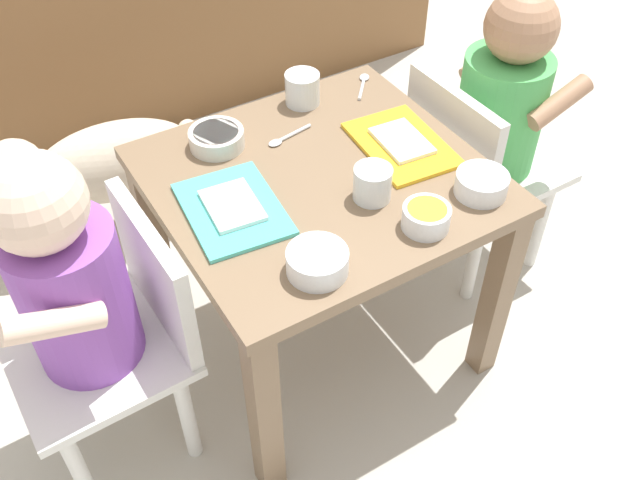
# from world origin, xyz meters

# --- Properties ---
(ground_plane) EXTENTS (7.00, 7.00, 0.00)m
(ground_plane) POSITION_xyz_m (0.00, 0.00, 0.00)
(ground_plane) COLOR #B2ADA3
(dining_table) EXTENTS (0.57, 0.54, 0.46)m
(dining_table) POSITION_xyz_m (0.00, 0.00, 0.37)
(dining_table) COLOR #7A6047
(dining_table) RESTS_ON ground
(seated_child_left) EXTENTS (0.29, 0.29, 0.69)m
(seated_child_left) POSITION_xyz_m (-0.44, -0.02, 0.43)
(seated_child_left) COLOR silver
(seated_child_left) RESTS_ON ground
(seated_child_right) EXTENTS (0.28, 0.28, 0.67)m
(seated_child_right) POSITION_xyz_m (0.44, 0.03, 0.42)
(seated_child_right) COLOR silver
(seated_child_right) RESTS_ON ground
(dog) EXTENTS (0.49, 0.22, 0.33)m
(dog) POSITION_xyz_m (-0.26, 0.55, 0.22)
(dog) COLOR beige
(dog) RESTS_ON ground
(food_tray_left) EXTENTS (0.17, 0.22, 0.02)m
(food_tray_left) POSITION_xyz_m (-0.17, -0.01, 0.46)
(food_tray_left) COLOR #4CC6BC
(food_tray_left) RESTS_ON dining_table
(food_tray_right) EXTENTS (0.16, 0.22, 0.02)m
(food_tray_right) POSITION_xyz_m (0.17, -0.01, 0.46)
(food_tray_right) COLOR gold
(food_tray_right) RESTS_ON dining_table
(water_cup_left) EXTENTS (0.07, 0.07, 0.06)m
(water_cup_left) POSITION_xyz_m (0.09, 0.21, 0.48)
(water_cup_left) COLOR white
(water_cup_left) RESTS_ON dining_table
(water_cup_right) EXTENTS (0.07, 0.07, 0.06)m
(water_cup_right) POSITION_xyz_m (0.04, -0.10, 0.48)
(water_cup_right) COLOR white
(water_cup_right) RESTS_ON dining_table
(cereal_bowl_right_side) EXTENTS (0.09, 0.09, 0.04)m
(cereal_bowl_right_side) POSITION_xyz_m (0.21, -0.18, 0.48)
(cereal_bowl_right_side) COLOR white
(cereal_bowl_right_side) RESTS_ON dining_table
(veggie_bowl_near) EXTENTS (0.10, 0.10, 0.03)m
(veggie_bowl_near) POSITION_xyz_m (-0.12, 0.17, 0.47)
(veggie_bowl_near) COLOR silver
(veggie_bowl_near) RESTS_ON dining_table
(cereal_bowl_left_side) EXTENTS (0.10, 0.10, 0.04)m
(cereal_bowl_left_side) POSITION_xyz_m (-0.12, -0.20, 0.48)
(cereal_bowl_left_side) COLOR white
(cereal_bowl_left_side) RESTS_ON dining_table
(veggie_bowl_far) EXTENTS (0.08, 0.08, 0.04)m
(veggie_bowl_far) POSITION_xyz_m (0.08, -0.20, 0.48)
(veggie_bowl_far) COLOR white
(veggie_bowl_far) RESTS_ON dining_table
(spoon_by_left_tray) EXTENTS (0.07, 0.08, 0.01)m
(spoon_by_left_tray) POSITION_xyz_m (0.23, 0.21, 0.46)
(spoon_by_left_tray) COLOR silver
(spoon_by_left_tray) RESTS_ON dining_table
(spoon_by_right_tray) EXTENTS (0.10, 0.03, 0.01)m
(spoon_by_right_tray) POSITION_xyz_m (0.00, 0.13, 0.46)
(spoon_by_right_tray) COLOR silver
(spoon_by_right_tray) RESTS_ON dining_table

